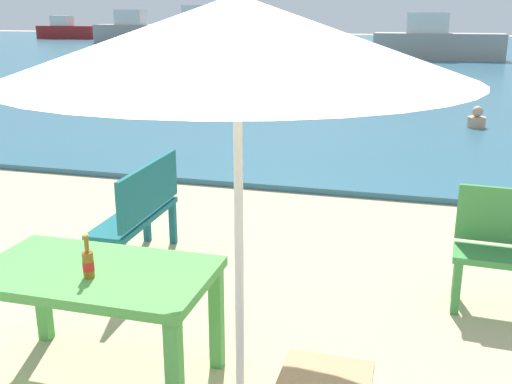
% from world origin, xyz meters
% --- Properties ---
extents(sea_water, '(120.00, 50.00, 0.08)m').
position_xyz_m(sea_water, '(0.00, 30.00, 0.04)').
color(sea_water, '#2D6075').
rests_on(sea_water, ground_plane).
extents(picnic_table_green, '(1.40, 0.80, 0.76)m').
position_xyz_m(picnic_table_green, '(-0.73, 0.72, 0.65)').
color(picnic_table_green, '#4C9E47').
rests_on(picnic_table_green, ground_plane).
extents(beer_bottle_amber, '(0.07, 0.07, 0.26)m').
position_xyz_m(beer_bottle_amber, '(-0.70, 0.61, 0.85)').
color(beer_bottle_amber, brown).
rests_on(beer_bottle_amber, picnic_table_green).
extents(patio_umbrella, '(2.10, 2.10, 2.30)m').
position_xyz_m(patio_umbrella, '(0.27, 0.39, 2.12)').
color(patio_umbrella, silver).
rests_on(patio_umbrella, ground_plane).
extents(bench_teal_center, '(0.39, 1.21, 0.95)m').
position_xyz_m(bench_teal_center, '(-1.28, 2.44, 0.54)').
color(bench_teal_center, '#196066').
rests_on(bench_teal_center, ground_plane).
extents(swimmer_person, '(0.34, 0.34, 0.41)m').
position_xyz_m(swimmer_person, '(2.12, 9.90, 0.24)').
color(swimmer_person, tan).
rests_on(swimmer_person, sea_water).
extents(boat_barge, '(6.70, 1.83, 2.44)m').
position_xyz_m(boat_barge, '(-10.70, 31.01, 0.96)').
color(boat_barge, maroon).
rests_on(boat_barge, sea_water).
extents(boat_sailboat, '(5.72, 1.56, 2.08)m').
position_xyz_m(boat_sailboat, '(1.52, 26.91, 0.83)').
color(boat_sailboat, gray).
rests_on(boat_sailboat, sea_water).
extents(boat_ferry, '(6.05, 1.65, 2.20)m').
position_xyz_m(boat_ferry, '(-17.88, 36.11, 0.87)').
color(boat_ferry, gray).
rests_on(boat_ferry, sea_water).
extents(boat_tanker, '(4.86, 1.33, 1.77)m').
position_xyz_m(boat_tanker, '(-26.41, 40.93, 0.72)').
color(boat_tanker, maroon).
rests_on(boat_tanker, sea_water).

